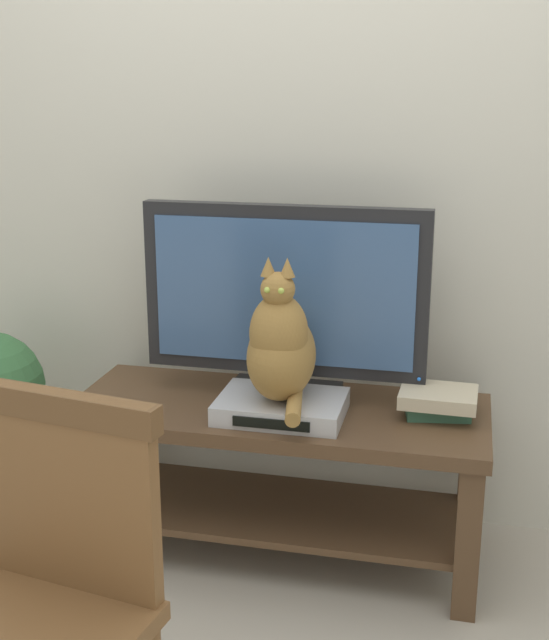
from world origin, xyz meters
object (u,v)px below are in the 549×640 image
(cat, at_px, (281,347))
(book_stack, at_px, (438,401))
(tv, at_px, (284,299))
(media_box, at_px, (281,407))
(tv_stand, at_px, (278,450))
(wooden_chair, at_px, (32,592))

(cat, xyz_separation_m, book_stack, (0.46, 0.12, -0.18))
(tv, height_order, media_box, tv)
(tv_stand, distance_m, wooden_chair, 1.15)
(media_box, relative_size, cat, 0.86)
(wooden_chair, distance_m, book_stack, 1.36)
(cat, distance_m, book_stack, 0.51)
(tv_stand, distance_m, tv, 0.48)
(tv, height_order, cat, tv)
(tv_stand, bearing_deg, cat, -72.67)
(cat, distance_m, wooden_chair, 1.07)
(media_box, relative_size, book_stack, 1.63)
(wooden_chair, bearing_deg, tv_stand, 77.80)
(cat, bearing_deg, tv, 99.25)
(media_box, height_order, cat, cat)
(cat, relative_size, book_stack, 1.89)
(tv_stand, distance_m, book_stack, 0.53)
(cat, bearing_deg, media_box, 94.24)
(media_box, height_order, wooden_chair, wooden_chair)
(tv, relative_size, cat, 2.03)
(wooden_chair, relative_size, book_stack, 3.90)
(wooden_chair, height_order, book_stack, wooden_chair)
(cat, relative_size, wooden_chair, 0.48)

